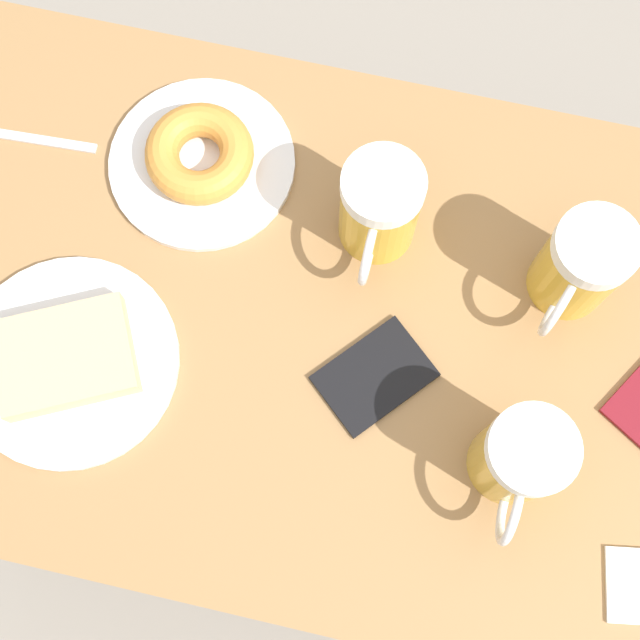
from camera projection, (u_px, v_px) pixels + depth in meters
ground_plane at (320, 421)px, 1.75m from camera, size 8.00×8.00×0.00m
table at (320, 338)px, 1.12m from camera, size 0.68×1.08×0.73m
plate_with_cake at (68, 359)px, 1.03m from camera, size 0.25×0.25×0.04m
plate_with_donut at (201, 158)px, 1.09m from camera, size 0.23×0.23×0.05m
beer_mug_left at (379, 209)px, 1.02m from camera, size 0.14×0.09×0.14m
beer_mug_center at (520, 459)px, 0.94m from camera, size 0.14×0.09×0.14m
beer_mug_right at (580, 266)px, 1.00m from camera, size 0.14×0.09×0.14m
fork at (24, 138)px, 1.12m from camera, size 0.02×0.19×0.00m
passport_near_edge at (375, 376)px, 1.03m from camera, size 0.15×0.15×0.01m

